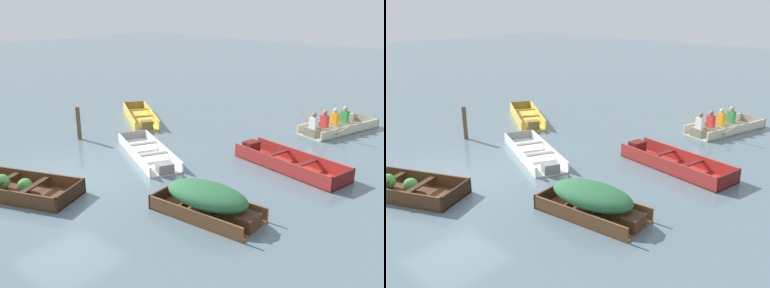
% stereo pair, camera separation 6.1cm
% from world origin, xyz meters
% --- Properties ---
extents(ground_plane, '(80.00, 80.00, 0.00)m').
position_xyz_m(ground_plane, '(0.00, 0.00, 0.00)').
color(ground_plane, slate).
extents(dinghy_dark_varnish_foreground, '(3.36, 2.39, 0.44)m').
position_xyz_m(dinghy_dark_varnish_foreground, '(-0.28, -1.22, 0.15)').
color(dinghy_dark_varnish_foreground, '#4C2D19').
rests_on(dinghy_dark_varnish_foreground, ground).
extents(skiff_red_near_moored, '(3.65, 1.67, 0.42)m').
position_xyz_m(skiff_red_near_moored, '(4.00, 4.98, 0.14)').
color(skiff_red_near_moored, '#AD2D28').
rests_on(skiff_red_near_moored, ground).
extents(skiff_white_mid_moored, '(3.66, 2.43, 0.32)m').
position_xyz_m(skiff_white_mid_moored, '(0.40, 2.85, 0.10)').
color(skiff_white_mid_moored, white).
rests_on(skiff_white_mid_moored, ground).
extents(skiff_yellow_far_moored, '(3.49, 2.71, 0.39)m').
position_xyz_m(skiff_yellow_far_moored, '(-3.00, 5.56, 0.13)').
color(skiff_yellow_far_moored, '#E5BC47').
rests_on(skiff_yellow_far_moored, ground).
extents(skiff_wooden_brown_outer_moored, '(2.64, 1.33, 0.77)m').
position_xyz_m(skiff_wooden_brown_outer_moored, '(4.21, 1.13, 0.43)').
color(skiff_wooden_brown_outer_moored, brown).
rests_on(skiff_wooden_brown_outer_moored, ground).
extents(rowboat_cream_with_crew, '(2.35, 3.47, 0.91)m').
position_xyz_m(rowboat_cream_with_crew, '(3.56, 9.34, 0.22)').
color(rowboat_cream_with_crew, beige).
rests_on(rowboat_cream_with_crew, ground).
extents(mooring_post, '(0.15, 0.15, 1.17)m').
position_xyz_m(mooring_post, '(-2.81, 2.49, 0.58)').
color(mooring_post, brown).
rests_on(mooring_post, ground).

